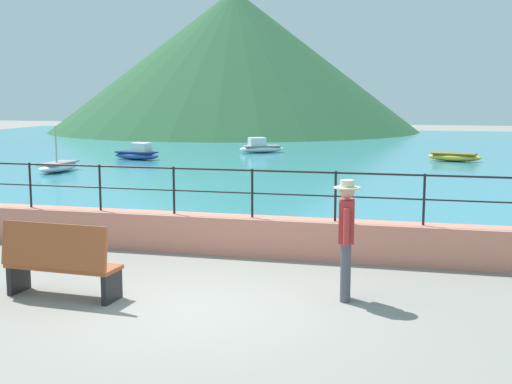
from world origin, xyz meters
name	(u,v)px	position (x,y,z in m)	size (l,w,h in m)	color
ground_plane	(195,306)	(0.00, 0.00, 0.00)	(120.00, 120.00, 0.00)	gray
promenade_wall	(252,236)	(0.00, 3.20, 0.35)	(20.00, 0.56, 0.70)	tan
railing	(252,184)	(0.00, 3.20, 1.31)	(18.44, 0.04, 0.90)	black
lake_water	(365,153)	(0.00, 25.84, 0.03)	(64.00, 44.32, 0.06)	teal
hill_main	(235,61)	(-12.39, 44.95, 5.66)	(29.90, 29.90, 11.33)	#285633
hill_secondary	(161,99)	(-16.90, 40.27, 2.59)	(17.02, 17.02, 5.19)	#285633
bench_main	(59,261)	(-2.01, -0.15, 0.56)	(1.73, 0.65, 1.13)	#9E4C28
person_walking	(346,234)	(2.01, 0.81, 0.98)	(0.38, 0.57, 1.75)	#4C4C56
boat_1	(454,157)	(4.23, 21.96, 0.26)	(2.45, 1.47, 0.36)	gold
boat_2	(261,147)	(-5.04, 24.21, 0.33)	(2.44, 1.95, 0.76)	white
boat_4	(137,154)	(-9.52, 19.26, 0.33)	(2.44, 1.36, 0.76)	#2D4C9E
boat_5	(58,166)	(-10.44, 14.09, 0.26)	(0.90, 2.30, 1.74)	white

